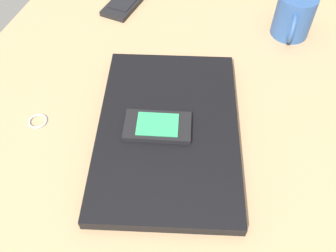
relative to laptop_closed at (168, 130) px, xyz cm
name	(u,v)px	position (x,y,z in cm)	size (l,w,h in cm)	color
desk_surface	(142,181)	(8.99, -1.48, -2.49)	(120.00, 80.00, 3.00)	tan
laptop_closed	(168,130)	(0.00, 0.00, 0.00)	(34.26, 22.74, 1.98)	black
cell_phone_on_laptop	(160,127)	(0.88, -1.10, 1.49)	(8.25, 11.78, 1.07)	black
cell_phone_on_desk	(125,3)	(-32.06, -19.82, -0.42)	(12.61, 7.64, 1.22)	black
coffee_mug	(294,16)	(-32.36, 16.69, 3.32)	(10.89, 7.66, 8.63)	#2D518C
key_ring	(38,121)	(3.97, -21.96, -0.81)	(3.20, 3.20, 0.36)	silver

